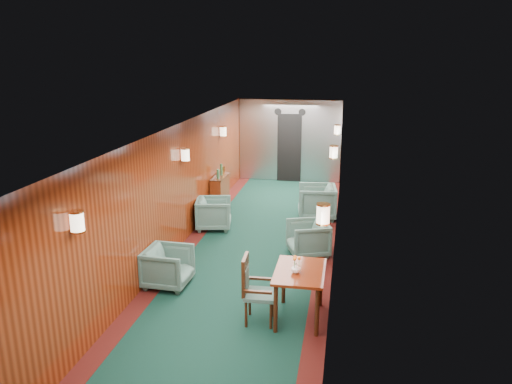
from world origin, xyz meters
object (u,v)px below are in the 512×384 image
armchair_right_near (308,238)px  armchair_left_far (214,213)px  dining_table (300,278)px  armchair_right_far (317,202)px  credenza (220,192)px  armchair_left_near (168,267)px  side_chair (253,287)px

armchair_right_near → armchair_left_far: bearing=-137.9°
dining_table → armchair_right_far: bearing=90.5°
armchair_right_far → armchair_left_far: bearing=-68.7°
credenza → armchair_left_near: bearing=-87.1°
dining_table → armchair_right_far: armchair_right_far is taller
armchair_right_near → armchair_left_near: bearing=-71.7°
credenza → armchair_right_far: credenza is taller
armchair_left_near → dining_table: bearing=-104.7°
credenza → armchair_right_far: bearing=-7.8°
side_chair → credenza: 5.43m
side_chair → armchair_right_near: side_chair is taller
armchair_left_far → armchair_right_far: bearing=-73.9°
credenza → armchair_left_far: bearing=-80.9°
dining_table → armchair_right_near: 2.39m
dining_table → armchair_left_far: 4.12m
side_chair → armchair_right_near: 2.64m
armchair_right_far → dining_table: bearing=-5.7°
armchair_right_far → side_chair: bearing=-13.2°
armchair_left_far → armchair_right_near: bearing=-129.0°
armchair_left_far → armchair_left_near: bearing=168.2°
armchair_left_near → armchair_right_near: 2.73m
dining_table → credenza: 5.49m
dining_table → armchair_left_near: bearing=163.1°
credenza → armchair_right_near: bearing=-47.3°
dining_table → side_chair: 0.66m
dining_table → armchair_right_near: dining_table is taller
credenza → armchair_right_far: 2.40m
armchair_left_far → armchair_right_far: 2.42m
armchair_left_near → armchair_right_near: same height
credenza → armchair_left_near: size_ratio=1.52×
dining_table → armchair_left_far: (-2.19, 3.48, -0.29)m
armchair_left_near → armchair_right_far: 4.49m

